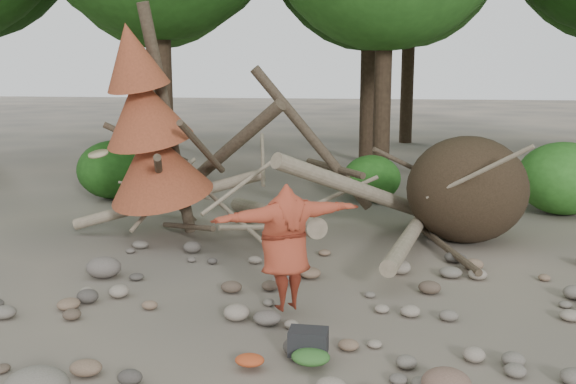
# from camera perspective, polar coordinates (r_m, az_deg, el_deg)

# --- Properties ---
(ground) EXTENTS (120.00, 120.00, 0.00)m
(ground) POSITION_cam_1_polar(r_m,az_deg,el_deg) (8.33, 0.62, -11.53)
(ground) COLOR #514C44
(ground) RESTS_ON ground
(deadfall_pile) EXTENTS (8.55, 5.24, 3.30)m
(deadfall_pile) POSITION_cam_1_polar(r_m,az_deg,el_deg) (12.11, 12.93, 0.05)
(deadfall_pile) COLOR #332619
(deadfall_pile) RESTS_ON ground
(dead_conifer) EXTENTS (2.06, 2.16, 4.35)m
(dead_conifer) POSITION_cam_1_polar(r_m,az_deg,el_deg) (11.81, -12.26, 5.49)
(dead_conifer) COLOR #4C3F30
(dead_conifer) RESTS_ON ground
(bush_left) EXTENTS (1.80, 1.80, 1.44)m
(bush_left) POSITION_cam_1_polar(r_m,az_deg,el_deg) (16.39, -15.19, 1.94)
(bush_left) COLOR #1E5015
(bush_left) RESTS_ON ground
(bush_mid) EXTENTS (1.40, 1.40, 1.12)m
(bush_mid) POSITION_cam_1_polar(r_m,az_deg,el_deg) (15.65, 7.45, 1.22)
(bush_mid) COLOR #28661D
(bush_mid) RESTS_ON ground
(bush_right) EXTENTS (2.00, 2.00, 1.60)m
(bush_right) POSITION_cam_1_polar(r_m,az_deg,el_deg) (15.34, 23.29, 1.12)
(bush_right) COLOR #337925
(bush_right) RESTS_ON ground
(frisbee_thrower) EXTENTS (3.43, 1.59, 2.13)m
(frisbee_thrower) POSITION_cam_1_polar(r_m,az_deg,el_deg) (8.32, -0.25, -4.89)
(frisbee_thrower) COLOR #983622
(frisbee_thrower) RESTS_ON ground
(backpack) EXTENTS (0.43, 0.29, 0.29)m
(backpack) POSITION_cam_1_polar(r_m,az_deg,el_deg) (7.33, 1.81, -13.59)
(backpack) COLOR black
(backpack) RESTS_ON ground
(cloth_green) EXTENTS (0.42, 0.35, 0.16)m
(cloth_green) POSITION_cam_1_polar(r_m,az_deg,el_deg) (7.16, 2.03, -14.80)
(cloth_green) COLOR #2F5E25
(cloth_green) RESTS_ON ground
(cloth_orange) EXTENTS (0.32, 0.26, 0.12)m
(cloth_orange) POSITION_cam_1_polar(r_m,az_deg,el_deg) (7.14, -3.42, -15.05)
(cloth_orange) COLOR #A93F1D
(cloth_orange) RESTS_ON ground
(boulder_front_right) EXTENTS (0.49, 0.44, 0.29)m
(boulder_front_right) POSITION_cam_1_polar(r_m,az_deg,el_deg) (6.74, 13.90, -16.20)
(boulder_front_right) COLOR brown
(boulder_front_right) RESTS_ON ground
(boulder_mid_left) EXTENTS (0.54, 0.49, 0.32)m
(boulder_mid_left) POSITION_cam_1_polar(r_m,az_deg,el_deg) (10.37, -16.07, -6.44)
(boulder_mid_left) COLOR #635A53
(boulder_mid_left) RESTS_ON ground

